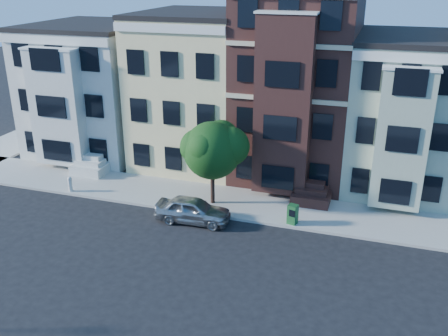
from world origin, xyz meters
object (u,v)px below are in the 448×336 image
(newspaper_box, at_px, (293,214))
(fire_hydrant, at_px, (70,186))
(street_tree, at_px, (212,154))
(parked_car, at_px, (193,210))

(newspaper_box, height_order, fire_hydrant, newspaper_box)
(street_tree, height_order, parked_car, street_tree)
(parked_car, bearing_deg, street_tree, -11.22)
(parked_car, distance_m, fire_hydrant, 8.55)
(parked_car, height_order, newspaper_box, parked_car)
(newspaper_box, bearing_deg, fire_hydrant, -164.20)
(street_tree, distance_m, newspaper_box, 5.61)
(newspaper_box, relative_size, fire_hydrant, 1.43)
(parked_car, distance_m, newspaper_box, 5.38)
(parked_car, bearing_deg, fire_hydrant, 79.99)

